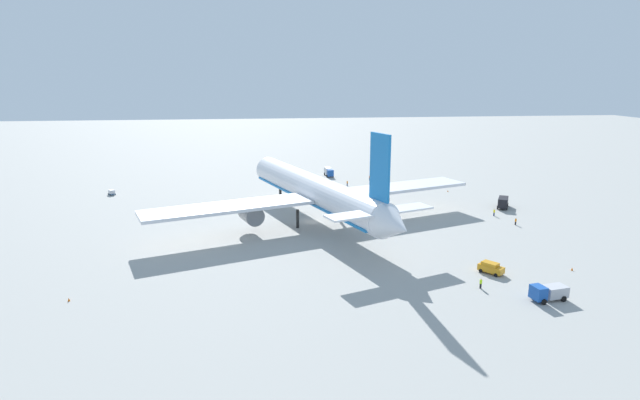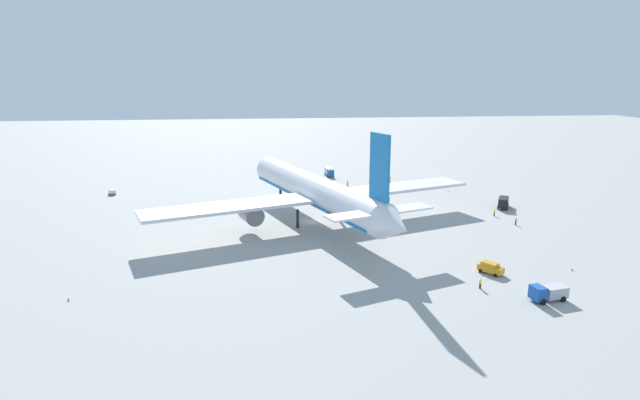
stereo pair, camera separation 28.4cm
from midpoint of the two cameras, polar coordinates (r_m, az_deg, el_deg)
The scene contains 16 objects.
ground_plane at distance 120.02m, azimuth -0.77°, elevation -2.41°, with size 600.00×600.00×0.00m, color #9E9E99.
airliner at distance 117.09m, azimuth -0.55°, elevation 0.93°, with size 69.67×77.40×23.48m.
service_truck_0 at distance 140.29m, azimuth 19.79°, elevation -0.21°, with size 6.61×5.09×2.81m.
service_truck_1 at distance 174.10m, azimuth 0.94°, elevation 3.20°, with size 6.45×2.75×2.76m.
service_truck_2 at distance 162.24m, azimuth 7.12°, elevation 2.27°, with size 5.37×4.79×2.75m.
service_truck_3 at distance 86.13m, azimuth 24.18°, elevation -9.39°, with size 3.35×5.98×2.52m.
service_van at distance 93.74m, azimuth 18.53°, elevation -7.21°, with size 4.52×4.01×1.97m.
baggage_cart_0 at distance 158.51m, azimuth -22.39°, elevation 0.82°, with size 2.71×2.46×1.44m.
ground_worker_0 at distance 86.94m, azimuth 17.50°, elevation -8.91°, with size 0.46×0.46×1.68m.
ground_worker_1 at distance 125.31m, azimuth 21.04°, elevation -2.27°, with size 0.56×0.56×1.62m.
ground_worker_2 at distance 167.89m, azimuth 5.54°, elevation 2.51°, with size 0.54×0.54×1.70m.
ground_worker_3 at distance 158.77m, azimuth 3.02°, elevation 1.89°, with size 0.51×0.51×1.66m.
ground_worker_4 at distance 131.58m, azimuth 18.89°, elevation -1.33°, with size 0.56×0.56×1.71m.
traffic_cone_0 at distance 155.16m, azimuth 14.10°, elevation 1.00°, with size 0.36×0.36×0.55m, color orange.
traffic_cone_1 at distance 100.74m, azimuth 26.36°, elevation -6.95°, with size 0.36×0.36×0.55m, color orange.
traffic_cone_2 at distance 87.75m, azimuth -26.44°, elevation -9.96°, with size 0.36×0.36×0.55m, color orange.
Camera 1 is at (-114.52, 13.11, 33.41)m, focal length 28.53 mm.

